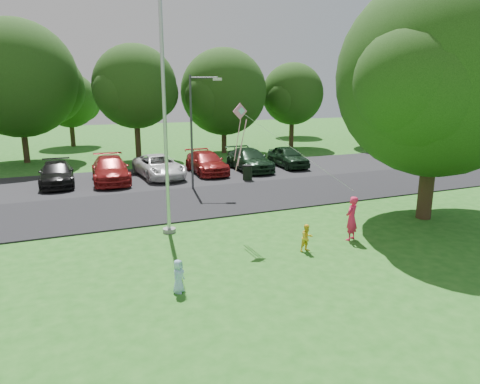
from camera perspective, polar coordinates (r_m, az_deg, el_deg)
name	(u,v)px	position (r m, az deg, el deg)	size (l,w,h in m)	color
ground	(316,266)	(13.92, 10.08, -9.66)	(120.00, 120.00, 0.00)	#21641A
park_road	(219,199)	(21.60, -2.86, -0.95)	(60.00, 6.00, 0.06)	black
parking_strip	(184,176)	(27.65, -7.47, 2.17)	(42.00, 7.00, 0.06)	black
flagpole	(165,125)	(16.13, -9.97, 8.83)	(0.50, 0.50, 10.00)	#B7BABF
street_lamp	(196,122)	(23.41, -5.92, 9.26)	(1.64, 0.83, 6.17)	#3F3F44
trash_can	(247,173)	(25.96, 1.00, 2.56)	(0.61, 0.61, 0.97)	black
big_tree	(437,81)	(19.33, 24.78, 13.26)	(8.84, 8.07, 9.96)	#332316
tree_row	(172,86)	(35.97, -9.07, 13.84)	(64.35, 11.94, 10.88)	#332316
horizon_trees	(173,100)	(45.94, -8.90, 11.99)	(77.46, 7.20, 7.02)	#332316
parked_cars	(181,164)	(27.51, -7.86, 3.66)	(17.04, 5.48, 1.48)	black
woman	(351,218)	(16.22, 14.64, -3.42)	(0.60, 0.40, 1.65)	#FE2156
child_yellow	(307,238)	(14.88, 8.91, -6.06)	(0.47, 0.37, 0.97)	yellow
child_blue	(178,276)	(11.99, -8.21, -11.05)	(0.46, 0.30, 0.95)	#A1D1F7
kite	(242,125)	(15.64, 0.32, 8.92)	(3.84, 2.40, 3.08)	pink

